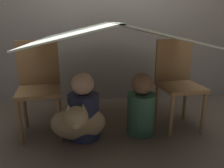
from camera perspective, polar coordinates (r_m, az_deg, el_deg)
name	(u,v)px	position (r m, az deg, el deg)	size (l,w,h in m)	color
ground_plane	(113,135)	(2.21, 0.24, -13.14)	(8.80, 8.80, 0.00)	brown
wall_back	(105,7)	(2.97, -1.92, 19.48)	(7.00, 0.05, 2.50)	gray
chair_left	(39,83)	(2.21, -18.49, 0.14)	(0.45, 0.45, 0.90)	olive
chair_right	(177,80)	(2.33, 16.70, 1.06)	(0.44, 0.44, 0.90)	olive
sheet_canopy	(112,32)	(2.01, 0.00, 13.43)	(1.38, 1.32, 0.17)	silver
person_front	(84,110)	(2.08, -7.42, -6.68)	(0.29, 0.29, 0.64)	#2D3351
person_second	(141,107)	(2.16, 7.64, -6.01)	(0.28, 0.28, 0.61)	#38664C
dog	(78,122)	(2.03, -8.89, -9.80)	(0.51, 0.44, 0.43)	tan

